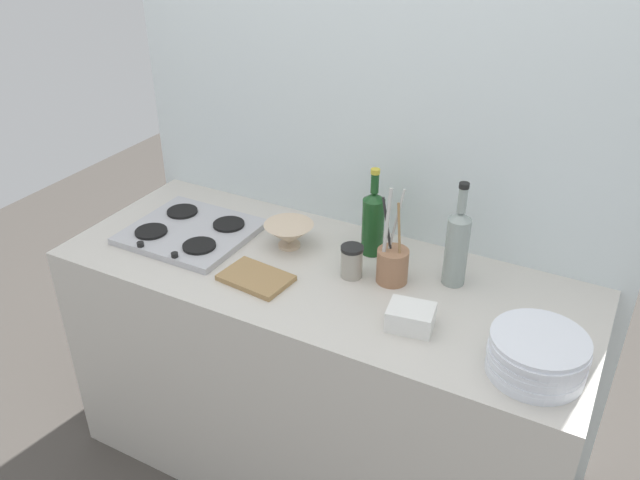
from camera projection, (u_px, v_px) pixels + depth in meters
name	position (u px, v px, depth m)	size (l,w,h in m)	color
ground_plane	(320.00, 459.00, 2.62)	(6.00, 6.00, 0.00)	#47423D
counter_block	(320.00, 374.00, 2.40)	(1.80, 0.70, 0.90)	beige
backsplash_panel	(370.00, 173.00, 2.36)	(1.90, 0.06, 2.21)	silver
stovetop_hob	(191.00, 231.00, 2.38)	(0.43, 0.39, 0.04)	#B2B2B7
plate_stack	(537.00, 356.00, 1.71)	(0.26, 0.26, 0.11)	white
wine_bottle_leftmost	(457.00, 246.00, 2.05)	(0.07, 0.07, 0.35)	gray
wine_bottle_mid_left	(373.00, 221.00, 2.22)	(0.08, 0.08, 0.32)	#19471E
mixing_bowl	(289.00, 234.00, 2.29)	(0.18, 0.18, 0.09)	beige
butter_dish	(411.00, 317.00, 1.90)	(0.13, 0.11, 0.07)	white
utensil_crock	(392.00, 263.00, 2.09)	(0.10, 0.10, 0.32)	#996B4C
condiment_jar_front	(352.00, 261.00, 2.12)	(0.07, 0.07, 0.11)	#9E998C
cutting_board	(256.00, 278.00, 2.12)	(0.22, 0.15, 0.02)	#9E7A4C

